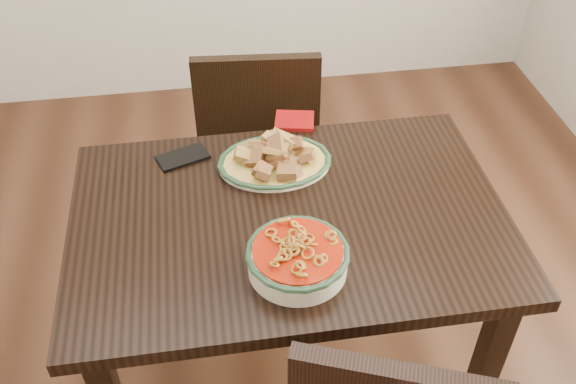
{
  "coord_description": "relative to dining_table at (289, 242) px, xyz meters",
  "views": [
    {
      "loc": [
        -0.07,
        -1.35,
        1.91
      ],
      "look_at": [
        0.12,
        -0.11,
        0.81
      ],
      "focal_mm": 40.0,
      "sensor_mm": 36.0,
      "label": 1
    }
  ],
  "objects": [
    {
      "name": "floor",
      "position": [
        -0.12,
        0.13,
        -0.65
      ],
      "size": [
        3.5,
        3.5,
        0.0
      ],
      "primitive_type": "plane",
      "color": "#381E11",
      "rests_on": "ground"
    },
    {
      "name": "dining_table",
      "position": [
        0.0,
        0.0,
        0.0
      ],
      "size": [
        1.15,
        0.77,
        0.75
      ],
      "color": "black",
      "rests_on": "ground"
    },
    {
      "name": "chair_far",
      "position": [
        -0.01,
        0.69,
        -0.15
      ],
      "size": [
        0.45,
        0.45,
        0.89
      ],
      "rotation": [
        0.0,
        0.0,
        3.06
      ],
      "color": "black",
      "rests_on": "ground"
    },
    {
      "name": "fish_plate",
      "position": [
        -0.01,
        0.21,
        0.15
      ],
      "size": [
        0.32,
        0.25,
        0.11
      ],
      "color": "beige",
      "rests_on": "dining_table"
    },
    {
      "name": "noodle_bowl",
      "position": [
        -0.01,
        -0.19,
        0.15
      ],
      "size": [
        0.25,
        0.25,
        0.08
      ],
      "color": "beige",
      "rests_on": "dining_table"
    },
    {
      "name": "smartphone",
      "position": [
        -0.27,
        0.28,
        0.11
      ],
      "size": [
        0.16,
        0.12,
        0.01
      ],
      "primitive_type": "cube",
      "rotation": [
        0.0,
        0.0,
        0.34
      ],
      "color": "black",
      "rests_on": "dining_table"
    },
    {
      "name": "napkin",
      "position": [
        0.08,
        0.41,
        0.11
      ],
      "size": [
        0.14,
        0.12,
        0.01
      ],
      "primitive_type": "cube",
      "rotation": [
        0.0,
        0.0,
        -0.21
      ],
      "color": "#970B0B",
      "rests_on": "dining_table"
    }
  ]
}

